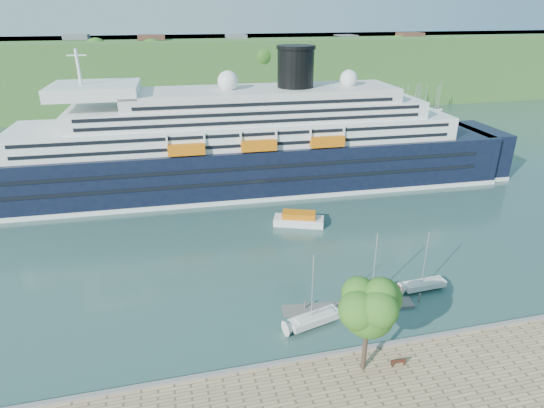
{
  "coord_description": "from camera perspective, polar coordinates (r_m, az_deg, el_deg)",
  "views": [
    {
      "loc": [
        -18.49,
        -34.69,
        33.99
      ],
      "look_at": [
        -2.92,
        30.0,
        5.26
      ],
      "focal_mm": 30.0,
      "sensor_mm": 36.0,
      "label": 1
    }
  ],
  "objects": [
    {
      "name": "ground",
      "position": [
        51.97,
        11.51,
        -18.07
      ],
      "size": [
        400.0,
        400.0,
        0.0
      ],
      "primitive_type": "plane",
      "color": "#294944",
      "rests_on": "ground"
    },
    {
      "name": "far_hillside",
      "position": [
        181.98,
        -7.92,
        16.2
      ],
      "size": [
        400.0,
        50.0,
        24.0
      ],
      "primitive_type": "cube",
      "color": "#396327",
      "rests_on": "ground"
    },
    {
      "name": "quay_coping",
      "position": [
        51.09,
        11.71,
        -17.24
      ],
      "size": [
        220.0,
        0.5,
        0.3
      ],
      "primitive_type": "cube",
      "color": "slate",
      "rests_on": "promenade"
    },
    {
      "name": "cruise_ship",
      "position": [
        89.78,
        -5.36,
        10.3
      ],
      "size": [
        124.12,
        22.42,
        27.75
      ],
      "primitive_type": null,
      "rotation": [
        0.0,
        0.0,
        -0.04
      ],
      "color": "black",
      "rests_on": "ground"
    },
    {
      "name": "park_bench",
      "position": [
        49.82,
        15.56,
        -18.43
      ],
      "size": [
        1.55,
        0.75,
        0.96
      ],
      "primitive_type": null,
      "rotation": [
        0.0,
        0.0,
        -0.09
      ],
      "color": "#482114",
      "rests_on": "promenade"
    },
    {
      "name": "promenade_tree",
      "position": [
        45.47,
        11.89,
        -14.33
      ],
      "size": [
        6.72,
        6.72,
        11.13
      ],
      "primitive_type": null,
      "color": "#295C18",
      "rests_on": "promenade"
    },
    {
      "name": "floating_pontoon",
      "position": [
        58.13,
        9.54,
        -12.59
      ],
      "size": [
        16.42,
        4.02,
        0.36
      ],
      "primitive_type": null,
      "rotation": [
        0.0,
        0.0,
        -0.13
      ],
      "color": "#68655D",
      "rests_on": "ground"
    },
    {
      "name": "sailboat_white_near",
      "position": [
        52.4,
        5.53,
        -11.02
      ],
      "size": [
        7.24,
        3.61,
        9.02
      ],
      "primitive_type": null,
      "rotation": [
        0.0,
        0.0,
        0.25
      ],
      "color": "silver",
      "rests_on": "ground"
    },
    {
      "name": "sailboat_red",
      "position": [
        58.3,
        13.08,
        -7.82
      ],
      "size": [
        7.02,
        2.85,
        8.81
      ],
      "primitive_type": null,
      "rotation": [
        0.0,
        0.0,
        0.14
      ],
      "color": "maroon",
      "rests_on": "ground"
    },
    {
      "name": "sailboat_white_far",
      "position": [
        61.82,
        18.94,
        -7.0
      ],
      "size": [
        6.39,
        2.07,
        8.14
      ],
      "primitive_type": null,
      "rotation": [
        0.0,
        0.0,
        0.05
      ],
      "color": "silver",
      "rests_on": "ground"
    },
    {
      "name": "tender_launch",
      "position": [
        77.26,
        3.38,
        -1.83
      ],
      "size": [
        8.97,
        5.73,
        2.35
      ],
      "primitive_type": null,
      "rotation": [
        0.0,
        0.0,
        -0.36
      ],
      "color": "#D3680C",
      "rests_on": "ground"
    }
  ]
}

